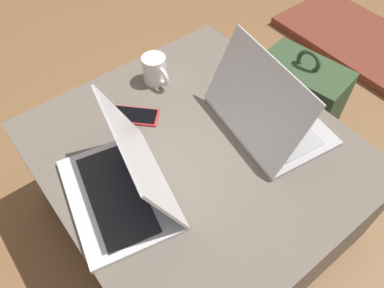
# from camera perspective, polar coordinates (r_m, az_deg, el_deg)

# --- Properties ---
(ground_plane) EXTENTS (14.00, 14.00, 0.00)m
(ground_plane) POSITION_cam_1_polar(r_m,az_deg,el_deg) (1.44, 0.50, -11.16)
(ground_plane) COLOR olive
(ottoman) EXTENTS (0.87, 0.81, 0.44)m
(ottoman) POSITION_cam_1_polar(r_m,az_deg,el_deg) (1.25, 0.57, -6.61)
(ottoman) COLOR #3D3832
(ottoman) RESTS_ON ground_plane
(laptop_near) EXTENTS (0.38, 0.31, 0.24)m
(laptop_near) POSITION_cam_1_polar(r_m,az_deg,el_deg) (0.96, -10.03, -5.79)
(laptop_near) COLOR silver
(laptop_near) RESTS_ON ottoman
(laptop_far) EXTENTS (0.39, 0.30, 0.25)m
(laptop_far) POSITION_cam_1_polar(r_m,az_deg,el_deg) (1.11, 11.18, 4.59)
(laptop_far) COLOR silver
(laptop_far) RESTS_ON ottoman
(cell_phone) EXTENTS (0.15, 0.15, 0.01)m
(cell_phone) POSITION_cam_1_polar(r_m,az_deg,el_deg) (1.16, -8.85, 4.30)
(cell_phone) COLOR red
(cell_phone) RESTS_ON ottoman
(backpack) EXTENTS (0.34, 0.27, 0.50)m
(backpack) POSITION_cam_1_polar(r_m,az_deg,el_deg) (1.54, 15.42, 5.22)
(backpack) COLOR #385133
(backpack) RESTS_ON ground_plane
(coffee_mug) EXTENTS (0.11, 0.08, 0.09)m
(coffee_mug) POSITION_cam_1_polar(r_m,az_deg,el_deg) (1.23, -5.63, 11.16)
(coffee_mug) COLOR white
(coffee_mug) RESTS_ON ottoman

